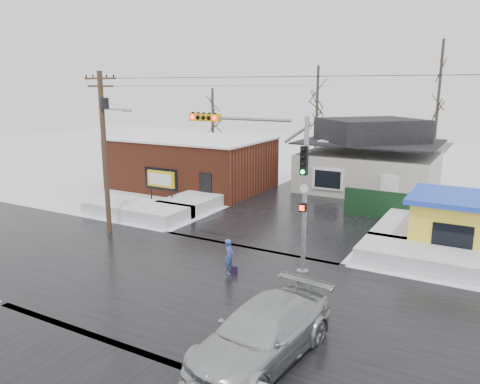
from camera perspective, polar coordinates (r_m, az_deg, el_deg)
The scene contains 20 objects.
ground at distance 20.48m, azimuth -6.30°, elevation -10.93°, with size 120.00×120.00×0.00m, color white.
road_ns at distance 20.47m, azimuth -6.30°, elevation -10.91°, with size 10.00×120.00×0.02m, color black.
road_ew at distance 20.47m, azimuth -6.30°, elevation -10.91°, with size 120.00×10.00×0.02m, color black.
snowbank_nw at distance 30.88m, azimuth -12.41°, elevation -2.15°, with size 7.00×3.00×0.80m, color white.
snowbank_ne at distance 23.59m, azimuth 22.82°, elevation -7.58°, with size 7.00×3.00×0.80m, color white.
snowbank_nside_w at distance 33.53m, azimuth -4.18°, elevation -0.69°, with size 3.00×8.00×0.80m, color white.
snowbank_nside_e at distance 28.55m, azimuth 20.05°, elevation -3.87°, with size 3.00×8.00×0.80m, color white.
traffic_signal at distance 20.40m, azimuth 3.85°, elevation 2.40°, with size 6.05×0.68×7.00m.
utility_pole at distance 26.79m, azimuth -16.14°, elevation 5.66°, with size 3.15×0.44×9.00m.
brick_building at distance 38.65m, azimuth -5.92°, elevation 3.62°, with size 12.20×8.20×4.12m.
marquee_sign at distance 32.39m, azimuth -9.62°, elevation 1.43°, with size 2.20×0.21×2.55m.
house at distance 38.65m, azimuth 15.50°, elevation 4.03°, with size 10.40×8.40×5.76m.
kiosk at distance 26.10m, azimuth 24.90°, elevation -3.41°, with size 4.60×4.60×2.88m.
fence at distance 30.41m, azimuth 19.83°, elevation -1.88°, with size 8.00×0.12×1.80m, color black.
tree_far_left at distance 43.82m, azimuth 9.44°, elevation 12.31°, with size 3.00×3.00×10.00m.
tree_far_mid at distance 43.48m, azimuth 23.31°, elevation 13.57°, with size 3.00×3.00×12.00m.
tree_far_west at distance 46.52m, azimuth -3.36°, elevation 10.52°, with size 3.00×3.00×8.00m.
pedestrian at distance 21.01m, azimuth -1.32°, elevation -7.88°, with size 0.58×0.38×1.59m, color #3A4DA2.
car at distance 14.90m, azimuth 2.75°, elevation -16.82°, with size 2.40×5.91×1.72m, color #AEB2B5.
shopping_bag at distance 21.12m, azimuth -0.71°, elevation -9.57°, with size 0.28×0.12×0.35m, color black.
Camera 1 is at (11.03, -15.16, 8.23)m, focal length 35.00 mm.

